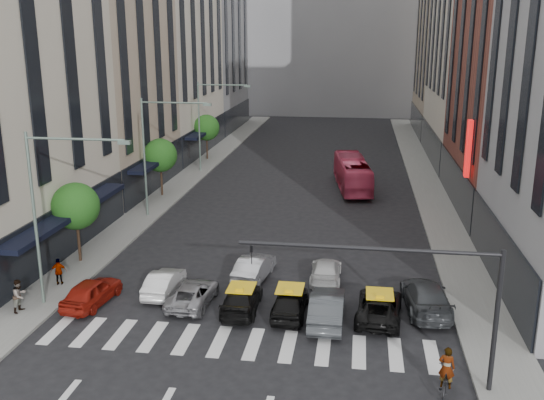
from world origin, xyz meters
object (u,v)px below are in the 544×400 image
at_px(taxi_center, 290,302).
at_px(streetlamp_near, 50,197).
at_px(streetlamp_mid, 156,142).
at_px(car_white_front, 164,282).
at_px(streetlamp_far, 208,115).
at_px(taxi_left, 242,299).
at_px(pedestrian_near, 19,296).
at_px(pedestrian_far, 59,271).
at_px(car_red, 92,292).
at_px(bus, 352,173).
at_px(motorcycle, 445,382).

bearing_deg(taxi_center, streetlamp_near, 4.22).
relative_size(streetlamp_mid, car_white_front, 2.30).
xyz_separation_m(streetlamp_far, taxi_center, (11.94, -31.27, -5.20)).
distance_m(streetlamp_far, car_white_front, 30.51).
bearing_deg(streetlamp_mid, taxi_left, -58.14).
height_order(taxi_left, taxi_center, taxi_center).
height_order(car_white_front, pedestrian_near, pedestrian_near).
bearing_deg(car_white_front, taxi_left, 162.21).
bearing_deg(pedestrian_far, taxi_left, 156.71).
xyz_separation_m(car_red, taxi_left, (7.91, 0.37, -0.07)).
bearing_deg(streetlamp_mid, pedestrian_far, -95.17).
relative_size(streetlamp_mid, bus, 0.87).
distance_m(streetlamp_mid, pedestrian_near, 17.91).
bearing_deg(streetlamp_near, motorcycle, -15.63).
relative_size(car_red, pedestrian_far, 2.71).
bearing_deg(taxi_center, motorcycle, 139.65).
bearing_deg(car_red, streetlamp_mid, -77.57).
distance_m(car_red, car_white_front, 3.82).
xyz_separation_m(car_red, car_white_front, (3.31, 1.91, -0.06)).
distance_m(car_white_front, taxi_left, 4.85).
xyz_separation_m(taxi_center, bus, (2.63, 26.43, 0.74)).
xyz_separation_m(streetlamp_near, motorcycle, (18.82, -5.26, -5.41)).
bearing_deg(pedestrian_far, streetlamp_far, -107.53).
bearing_deg(pedestrian_far, streetlamp_near, 102.77).
height_order(car_red, car_white_front, car_red).
height_order(streetlamp_far, bus, streetlamp_far).
distance_m(streetlamp_mid, taxi_center, 20.07).
height_order(car_white_front, motorcycle, car_white_front).
bearing_deg(motorcycle, pedestrian_far, -8.33).
height_order(streetlamp_near, motorcycle, streetlamp_near).
relative_size(taxi_left, pedestrian_far, 2.85).
relative_size(streetlamp_near, taxi_center, 2.18).
xyz_separation_m(streetlamp_near, car_white_front, (4.84, 2.34, -5.26)).
height_order(car_red, pedestrian_near, pedestrian_near).
distance_m(car_white_front, bus, 26.67).
xyz_separation_m(car_red, pedestrian_far, (-2.77, 1.90, 0.21)).
bearing_deg(car_red, streetlamp_near, 22.57).
relative_size(car_white_front, bus, 0.38).
height_order(streetlamp_far, car_white_front, streetlamp_far).
bearing_deg(pedestrian_far, motorcycle, 144.10).
xyz_separation_m(streetlamp_mid, bus, (14.58, 11.16, -4.46)).
relative_size(car_red, taxi_center, 1.01).
distance_m(streetlamp_far, motorcycle, 42.10).
xyz_separation_m(pedestrian_near, pedestrian_far, (0.32, 3.49, -0.09)).
xyz_separation_m(taxi_left, pedestrian_far, (-10.68, 1.53, 0.28)).
distance_m(streetlamp_near, taxi_center, 13.05).
bearing_deg(taxi_left, taxi_center, 176.30).
distance_m(motorcycle, pedestrian_far, 21.45).
relative_size(streetlamp_far, car_red, 2.17).
bearing_deg(bus, pedestrian_far, 49.75).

